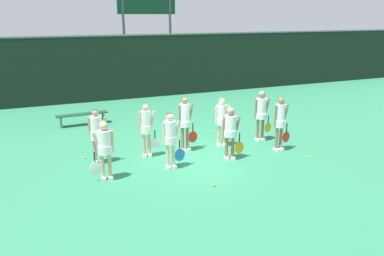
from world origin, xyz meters
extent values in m
plane|color=#2D7F56|center=(0.00, 0.00, 0.00)|extent=(140.00, 140.00, 0.00)
cube|color=black|center=(0.00, 8.99, 1.61)|extent=(60.00, 0.06, 3.23)
cube|color=slate|center=(0.00, 8.99, 3.27)|extent=(60.00, 0.08, 0.08)
cylinder|color=#515156|center=(0.31, 10.27, 2.74)|extent=(0.14, 0.14, 5.48)
cylinder|color=#515156|center=(2.92, 10.27, 2.74)|extent=(0.14, 0.14, 5.48)
cube|color=#0F3823|center=(1.61, 10.27, 4.87)|extent=(3.18, 0.12, 1.21)
cube|color=#19472D|center=(-2.71, 4.91, 0.45)|extent=(2.02, 0.45, 0.04)
cylinder|color=slate|center=(-1.90, 5.07, 0.22)|extent=(0.06, 0.06, 0.43)
cylinder|color=slate|center=(-1.88, 4.82, 0.22)|extent=(0.06, 0.06, 0.43)
cylinder|color=slate|center=(-3.54, 5.00, 0.22)|extent=(0.06, 0.06, 0.43)
cylinder|color=slate|center=(-3.53, 4.74, 0.22)|extent=(0.06, 0.06, 0.43)
cylinder|color=tan|center=(-2.65, -0.67, 0.39)|extent=(0.10, 0.10, 0.77)
cylinder|color=tan|center=(-2.84, -0.66, 0.39)|extent=(0.10, 0.10, 0.77)
cube|color=white|center=(-2.65, -0.70, 0.04)|extent=(0.12, 0.24, 0.09)
cube|color=white|center=(-2.84, -0.69, 0.04)|extent=(0.12, 0.24, 0.09)
cylinder|color=white|center=(-2.74, -0.67, 0.85)|extent=(0.39, 0.39, 0.24)
cylinder|color=white|center=(-2.74, -0.67, 1.07)|extent=(0.34, 0.34, 0.61)
sphere|color=tan|center=(-2.74, -0.67, 1.49)|extent=(0.23, 0.23, 0.23)
sphere|color=#D8B772|center=(-2.74, -0.65, 1.52)|extent=(0.21, 0.21, 0.21)
cylinder|color=tan|center=(-2.95, -0.66, 1.06)|extent=(0.20, 0.09, 0.58)
cylinder|color=tan|center=(-2.55, -0.68, 1.06)|extent=(0.08, 0.08, 0.58)
cylinder|color=black|center=(-3.03, -0.67, 0.69)|extent=(0.03, 0.03, 0.27)
ellipsoid|color=silver|center=(-3.03, -0.67, 0.36)|extent=(0.30, 0.03, 0.38)
cylinder|color=beige|center=(-0.82, -0.60, 0.39)|extent=(0.10, 0.10, 0.79)
cylinder|color=beige|center=(-0.99, -0.60, 0.39)|extent=(0.10, 0.10, 0.79)
cube|color=white|center=(-0.82, -0.63, 0.04)|extent=(0.11, 0.24, 0.09)
cube|color=white|center=(-0.99, -0.63, 0.04)|extent=(0.11, 0.24, 0.09)
cylinder|color=white|center=(-0.91, -0.60, 0.86)|extent=(0.35, 0.35, 0.21)
cylinder|color=white|center=(-0.91, -0.60, 1.10)|extent=(0.31, 0.31, 0.63)
sphere|color=beige|center=(-0.91, -0.60, 1.53)|extent=(0.22, 0.22, 0.22)
sphere|color=#4C331E|center=(-0.91, -0.58, 1.56)|extent=(0.20, 0.20, 0.20)
cylinder|color=beige|center=(-0.71, -0.61, 1.09)|extent=(0.20, 0.08, 0.60)
cylinder|color=beige|center=(-1.09, -0.60, 1.09)|extent=(0.08, 0.08, 0.60)
cylinder|color=black|center=(-0.63, -0.63, 0.70)|extent=(0.03, 0.03, 0.27)
ellipsoid|color=blue|center=(-0.63, -0.63, 0.37)|extent=(0.32, 0.03, 0.38)
cylinder|color=#8C664C|center=(1.09, -0.64, 0.38)|extent=(0.10, 0.10, 0.77)
cylinder|color=#8C664C|center=(0.90, -0.60, 0.38)|extent=(0.10, 0.10, 0.77)
cube|color=white|center=(1.08, -0.67, 0.04)|extent=(0.16, 0.26, 0.09)
cube|color=white|center=(0.89, -0.63, 0.04)|extent=(0.16, 0.26, 0.09)
cylinder|color=white|center=(0.99, -0.62, 0.84)|extent=(0.41, 0.41, 0.20)
cylinder|color=white|center=(0.99, -0.62, 1.07)|extent=(0.36, 0.36, 0.60)
sphere|color=#8C664C|center=(0.99, -0.62, 1.49)|extent=(0.23, 0.23, 0.23)
sphere|color=#D8B772|center=(1.00, -0.60, 1.52)|extent=(0.21, 0.21, 0.21)
cylinder|color=#8C664C|center=(1.21, -0.66, 1.06)|extent=(0.20, 0.11, 0.58)
cylinder|color=#8C664C|center=(0.79, -0.58, 1.06)|extent=(0.08, 0.08, 0.57)
cylinder|color=black|center=(1.28, -0.70, 0.68)|extent=(0.03, 0.03, 0.27)
ellipsoid|color=orange|center=(1.28, -0.70, 0.36)|extent=(0.32, 0.03, 0.38)
cylinder|color=#8C664C|center=(2.91, -0.54, 0.42)|extent=(0.10, 0.10, 0.84)
cylinder|color=#8C664C|center=(2.74, -0.54, 0.42)|extent=(0.10, 0.10, 0.84)
cube|color=white|center=(2.91, -0.57, 0.04)|extent=(0.11, 0.24, 0.09)
cube|color=white|center=(2.74, -0.57, 0.04)|extent=(0.11, 0.24, 0.09)
cylinder|color=white|center=(2.82, -0.54, 0.92)|extent=(0.34, 0.34, 0.24)
cylinder|color=white|center=(2.82, -0.54, 1.19)|extent=(0.30, 0.30, 0.71)
sphere|color=#8C664C|center=(2.82, -0.54, 1.64)|extent=(0.20, 0.20, 0.20)
sphere|color=olive|center=(2.82, -0.52, 1.67)|extent=(0.18, 0.18, 0.18)
cylinder|color=#8C664C|center=(3.01, -0.54, 1.18)|extent=(0.21, 0.08, 0.67)
cylinder|color=#8C664C|center=(2.64, -0.54, 1.18)|extent=(0.08, 0.08, 0.67)
cylinder|color=black|center=(3.09, -0.56, 0.75)|extent=(0.03, 0.03, 0.27)
ellipsoid|color=red|center=(3.09, -0.56, 0.43)|extent=(0.28, 0.03, 0.37)
cylinder|color=tan|center=(-2.67, 0.58, 0.39)|extent=(0.10, 0.10, 0.78)
cylinder|color=tan|center=(-2.85, 0.61, 0.39)|extent=(0.10, 0.10, 0.78)
cube|color=white|center=(-2.68, 0.55, 0.04)|extent=(0.15, 0.26, 0.09)
cube|color=white|center=(-2.86, 0.58, 0.04)|extent=(0.15, 0.26, 0.09)
cylinder|color=white|center=(-2.76, 0.59, 0.87)|extent=(0.38, 0.38, 0.24)
cylinder|color=white|center=(-2.76, 0.59, 1.11)|extent=(0.33, 0.33, 0.66)
sphere|color=tan|center=(-2.76, 0.59, 1.54)|extent=(0.19, 0.19, 0.19)
sphere|color=#4C331E|center=(-2.76, 0.61, 1.56)|extent=(0.18, 0.18, 0.18)
cylinder|color=tan|center=(-2.56, 0.55, 1.10)|extent=(0.22, 0.11, 0.63)
cylinder|color=tan|center=(-2.95, 0.63, 1.10)|extent=(0.08, 0.08, 0.63)
cylinder|color=black|center=(-2.49, 0.52, 0.69)|extent=(0.03, 0.03, 0.28)
ellipsoid|color=orange|center=(-2.49, 0.52, 0.36)|extent=(0.31, 0.03, 0.39)
cylinder|color=tan|center=(-1.21, 0.54, 0.40)|extent=(0.10, 0.10, 0.80)
cylinder|color=tan|center=(-1.36, 0.57, 0.40)|extent=(0.10, 0.10, 0.80)
cube|color=white|center=(-1.21, 0.51, 0.04)|extent=(0.15, 0.26, 0.09)
cube|color=white|center=(-1.36, 0.54, 0.04)|extent=(0.15, 0.26, 0.09)
cylinder|color=white|center=(-1.28, 0.56, 0.89)|extent=(0.33, 0.33, 0.25)
cylinder|color=white|center=(-1.28, 0.56, 1.14)|extent=(0.28, 0.28, 0.67)
sphere|color=tan|center=(-1.28, 0.56, 1.57)|extent=(0.19, 0.19, 0.19)
sphere|color=olive|center=(-1.28, 0.58, 1.59)|extent=(0.18, 0.18, 0.18)
cylinder|color=tan|center=(-1.10, 0.52, 1.12)|extent=(0.22, 0.11, 0.64)
cylinder|color=tan|center=(-1.45, 0.59, 1.12)|extent=(0.08, 0.08, 0.64)
cylinder|color=black|center=(-1.03, 0.49, 0.72)|extent=(0.03, 0.03, 0.25)
ellipsoid|color=silver|center=(-1.03, 0.49, 0.42)|extent=(0.31, 0.03, 0.35)
cylinder|color=#8C664C|center=(0.09, 0.59, 0.43)|extent=(0.10, 0.10, 0.85)
cylinder|color=#8C664C|center=(-0.08, 0.57, 0.43)|extent=(0.10, 0.10, 0.85)
cube|color=white|center=(0.10, 0.57, 0.04)|extent=(0.14, 0.25, 0.09)
cube|color=white|center=(-0.08, 0.54, 0.04)|extent=(0.14, 0.25, 0.09)
cylinder|color=white|center=(0.00, 0.58, 0.92)|extent=(0.37, 0.37, 0.18)
cylinder|color=white|center=(0.00, 0.58, 1.21)|extent=(0.32, 0.32, 0.72)
sphere|color=#8C664C|center=(0.00, 0.58, 1.67)|extent=(0.20, 0.20, 0.20)
sphere|color=#4C331E|center=(0.00, 0.60, 1.70)|extent=(0.19, 0.19, 0.19)
cylinder|color=#8C664C|center=(0.20, 0.61, 1.20)|extent=(0.22, 0.10, 0.68)
cylinder|color=#8C664C|center=(-0.18, 0.56, 1.20)|extent=(0.08, 0.08, 0.68)
cylinder|color=black|center=(0.28, 0.60, 0.76)|extent=(0.03, 0.03, 0.28)
ellipsoid|color=red|center=(0.28, 0.60, 0.43)|extent=(0.31, 0.03, 0.38)
cylinder|color=beige|center=(1.39, 0.56, 0.39)|extent=(0.10, 0.10, 0.79)
cylinder|color=beige|center=(1.21, 0.57, 0.39)|extent=(0.10, 0.10, 0.79)
cube|color=white|center=(1.39, 0.53, 0.04)|extent=(0.12, 0.24, 0.09)
cube|color=white|center=(1.21, 0.54, 0.04)|extent=(0.12, 0.24, 0.09)
cylinder|color=white|center=(1.30, 0.57, 0.87)|extent=(0.38, 0.38, 0.23)
cylinder|color=white|center=(1.30, 0.57, 1.10)|extent=(0.33, 0.33, 0.64)
sphere|color=beige|center=(1.30, 0.57, 1.53)|extent=(0.21, 0.21, 0.21)
sphere|color=olive|center=(1.31, 0.59, 1.56)|extent=(0.20, 0.20, 0.20)
cylinder|color=beige|center=(1.51, 0.56, 1.09)|extent=(0.20, 0.08, 0.61)
cylinder|color=beige|center=(1.11, 0.57, 1.09)|extent=(0.08, 0.08, 0.61)
cylinder|color=black|center=(1.59, 0.54, 0.70)|extent=(0.03, 0.03, 0.27)
ellipsoid|color=blue|center=(1.59, 0.54, 0.38)|extent=(0.27, 0.03, 0.37)
cylinder|color=#8C664C|center=(2.92, 0.56, 0.42)|extent=(0.10, 0.10, 0.83)
cylinder|color=#8C664C|center=(2.72, 0.57, 0.42)|extent=(0.10, 0.10, 0.83)
cube|color=white|center=(2.92, 0.53, 0.04)|extent=(0.12, 0.24, 0.09)
cube|color=white|center=(2.72, 0.54, 0.04)|extent=(0.12, 0.24, 0.09)
cylinder|color=white|center=(2.82, 0.57, 0.90)|extent=(0.41, 0.41, 0.19)
cylinder|color=white|center=(2.82, 0.57, 1.17)|extent=(0.36, 0.36, 0.68)
sphere|color=#8C664C|center=(2.82, 0.57, 1.62)|extent=(0.22, 0.22, 0.22)
sphere|color=#D8B772|center=(2.82, 0.59, 1.65)|extent=(0.21, 0.21, 0.21)
cylinder|color=#8C664C|center=(3.04, 0.56, 1.16)|extent=(0.21, 0.08, 0.65)
cylinder|color=#8C664C|center=(2.61, 0.58, 1.16)|extent=(0.08, 0.08, 0.64)
cylinder|color=black|center=(3.12, 0.53, 0.75)|extent=(0.03, 0.03, 0.26)
ellipsoid|color=orange|center=(3.12, 0.53, 0.45)|extent=(0.27, 0.03, 0.36)
sphere|color=#CCE033|center=(1.61, 1.93, 0.03)|extent=(0.07, 0.07, 0.07)
sphere|color=#CCE033|center=(3.34, -1.47, 0.03)|extent=(0.07, 0.07, 0.07)
sphere|color=#CCE033|center=(1.35, 0.94, 0.03)|extent=(0.06, 0.06, 0.06)
sphere|color=#CCE033|center=(-0.26, -2.17, 0.04)|extent=(0.07, 0.07, 0.07)
sphere|color=#CCE033|center=(-3.11, 1.12, 0.03)|extent=(0.06, 0.06, 0.06)
sphere|color=#CCE033|center=(1.54, 0.04, 0.03)|extent=(0.07, 0.07, 0.07)
sphere|color=#CCE033|center=(0.28, -0.06, 0.03)|extent=(0.07, 0.07, 0.07)
camera|label=1|loc=(-4.15, -10.09, 4.26)|focal=35.00mm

